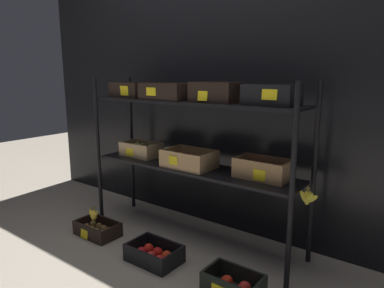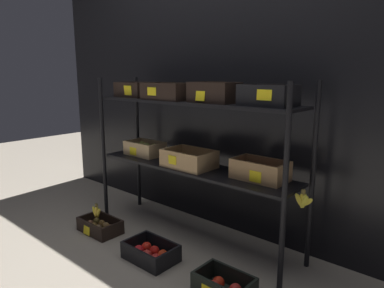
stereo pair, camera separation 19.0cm
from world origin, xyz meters
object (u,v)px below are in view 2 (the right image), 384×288
object	(u,v)px
display_rack	(193,133)
crate_ground_kiwi	(100,227)
crate_ground_center_apple_red	(224,288)
banana_bunch_loose	(97,212)
crate_ground_apple_red	(151,253)

from	to	relation	value
display_rack	crate_ground_kiwi	xyz separation A→B (m)	(-0.63, -0.40, -0.78)
display_rack	crate_ground_center_apple_red	xyz separation A→B (m)	(0.60, -0.42, -0.77)
display_rack	banana_bunch_loose	distance (m)	1.02
crate_ground_center_apple_red	banana_bunch_loose	xyz separation A→B (m)	(-1.26, 0.01, 0.11)
display_rack	banana_bunch_loose	world-z (taller)	display_rack
crate_ground_kiwi	crate_ground_center_apple_red	bearing A→B (deg)	-0.82
display_rack	crate_ground_apple_red	bearing A→B (deg)	-91.39
crate_ground_apple_red	banana_bunch_loose	distance (m)	0.66
display_rack	crate_ground_center_apple_red	distance (m)	1.06
crate_ground_kiwi	crate_ground_center_apple_red	distance (m)	1.23
crate_ground_apple_red	display_rack	bearing A→B (deg)	88.61
crate_ground_kiwi	banana_bunch_loose	world-z (taller)	banana_bunch_loose
crate_ground_apple_red	crate_ground_kiwi	bearing A→B (deg)	178.01
display_rack	crate_ground_apple_red	size ratio (longest dim) A/B	5.08
crate_ground_apple_red	crate_ground_center_apple_red	world-z (taller)	crate_ground_center_apple_red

